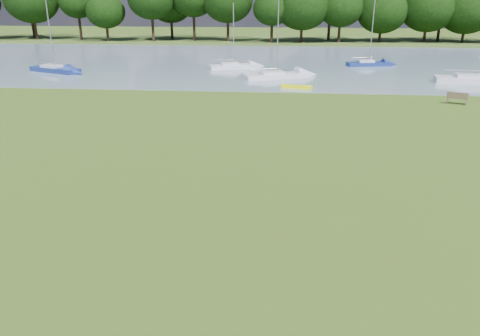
# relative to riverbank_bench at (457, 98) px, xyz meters

# --- Properties ---
(ground) EXTENTS (220.00, 220.00, 0.00)m
(ground) POSITION_rel_riverbank_bench_xyz_m (-15.87, -18.57, -0.50)
(ground) COLOR #596124
(river) EXTENTS (220.00, 40.00, 0.10)m
(river) POSITION_rel_riverbank_bench_xyz_m (-15.87, 23.43, -0.50)
(river) COLOR gray
(river) RESTS_ON ground
(far_bank) EXTENTS (220.00, 20.00, 0.40)m
(far_bank) POSITION_rel_riverbank_bench_xyz_m (-15.87, 53.43, -0.50)
(far_bank) COLOR #4C6626
(far_bank) RESTS_ON ground
(riverbank_bench) EXTENTS (1.67, 1.05, 0.99)m
(riverbank_bench) POSITION_rel_riverbank_bench_xyz_m (0.00, 0.00, 0.00)
(riverbank_bench) COLOR brown
(riverbank_bench) RESTS_ON ground
(kayak) EXTENTS (2.98, 1.27, 0.29)m
(kayak) POSITION_rel_riverbank_bench_xyz_m (-12.81, 5.43, -0.30)
(kayak) COLOR #F3F408
(kayak) RESTS_ON river
(tree_line) EXTENTS (138.13, 9.16, 11.09)m
(tree_line) POSITION_rel_riverbank_bench_xyz_m (-18.13, 49.43, 6.09)
(tree_line) COLOR black
(tree_line) RESTS_ON far_bank
(sailboat_1) EXTENTS (5.99, 3.70, 7.44)m
(sailboat_1) POSITION_rel_riverbank_bench_xyz_m (-20.10, 17.15, -0.00)
(sailboat_1) COLOR silver
(sailboat_1) RESTS_ON river
(sailboat_2) EXTENTS (7.18, 4.46, 8.38)m
(sailboat_2) POSITION_rel_riverbank_bench_xyz_m (-14.87, 11.03, -0.02)
(sailboat_2) COLOR silver
(sailboat_2) RESTS_ON river
(sailboat_3) EXTENTS (6.59, 4.16, 8.51)m
(sailboat_3) POSITION_rel_riverbank_bench_xyz_m (-40.13, 12.76, 0.03)
(sailboat_3) COLOR navy
(sailboat_3) RESTS_ON river
(sailboat_4) EXTENTS (5.65, 2.63, 7.78)m
(sailboat_4) POSITION_rel_riverbank_bench_xyz_m (-3.64, 20.98, -0.01)
(sailboat_4) COLOR navy
(sailboat_4) RESTS_ON river
(sailboat_5) EXTENTS (8.07, 3.11, 10.97)m
(sailboat_5) POSITION_rel_riverbank_bench_xyz_m (5.06, 9.84, 0.07)
(sailboat_5) COLOR silver
(sailboat_5) RESTS_ON river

